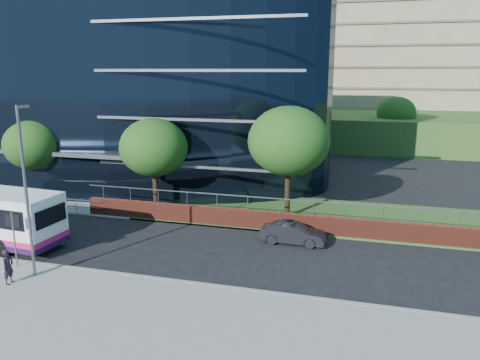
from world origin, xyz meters
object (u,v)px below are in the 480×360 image
(street_sign, at_px, (13,228))
(parked_car, at_px, (293,233))
(tree_dist_e, at_px, (396,113))
(tree_far_b, at_px, (33,145))
(streetlight_east, at_px, (26,187))
(tree_far_c, at_px, (154,148))
(pedestrian, at_px, (8,267))
(tree_far_d, at_px, (289,141))

(street_sign, xyz_separation_m, parked_car, (12.63, 7.11, -1.54))
(street_sign, xyz_separation_m, tree_dist_e, (19.50, 41.59, 2.39))
(tree_far_b, relative_size, tree_dist_e, 0.93)
(tree_far_b, height_order, parked_car, tree_far_b)
(street_sign, bearing_deg, streetlight_east, -21.36)
(tree_far_c, height_order, parked_car, tree_far_c)
(streetlight_east, bearing_deg, parked_car, 34.68)
(streetlight_east, height_order, parked_car, streetlight_east)
(tree_far_c, relative_size, pedestrian, 4.02)
(tree_far_d, relative_size, streetlight_east, 0.93)
(tree_far_c, xyz_separation_m, parked_car, (10.13, -3.47, -3.93))
(tree_far_c, height_order, streetlight_east, streetlight_east)
(parked_car, bearing_deg, tree_far_b, 80.44)
(tree_far_c, distance_m, pedestrian, 12.88)
(streetlight_east, xyz_separation_m, pedestrian, (-0.48, -1.11, -3.48))
(tree_dist_e, bearing_deg, tree_far_d, -104.93)
(tree_far_d, xyz_separation_m, parked_car, (1.13, -4.47, -4.58))
(tree_far_c, relative_size, tree_far_d, 0.87)
(tree_far_d, relative_size, pedestrian, 4.60)
(tree_far_b, bearing_deg, tree_far_c, -2.86)
(street_sign, relative_size, tree_far_d, 0.38)
(tree_far_d, bearing_deg, tree_dist_e, 75.07)
(tree_far_b, height_order, tree_far_d, tree_far_d)
(tree_far_b, distance_m, pedestrian, 15.71)
(parked_car, bearing_deg, streetlight_east, 126.28)
(street_sign, relative_size, tree_far_b, 0.46)
(tree_far_c, xyz_separation_m, tree_dist_e, (17.00, 31.00, 0.00))
(street_sign, bearing_deg, tree_far_c, 76.71)
(tree_far_d, distance_m, streetlight_east, 15.77)
(street_sign, height_order, tree_far_b, tree_far_b)
(tree_dist_e, height_order, streetlight_east, streetlight_east)
(street_sign, distance_m, tree_far_b, 13.54)
(tree_far_b, bearing_deg, tree_dist_e, 48.48)
(tree_far_c, relative_size, parked_car, 1.78)
(street_sign, distance_m, pedestrian, 2.31)
(parked_car, relative_size, pedestrian, 2.27)
(tree_far_d, bearing_deg, tree_far_b, -178.49)
(street_sign, relative_size, tree_dist_e, 0.43)
(tree_far_b, xyz_separation_m, tree_far_d, (19.00, 0.50, 0.98))
(tree_far_c, bearing_deg, pedestrian, -96.85)
(street_sign, height_order, streetlight_east, streetlight_east)
(street_sign, distance_m, streetlight_east, 2.80)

